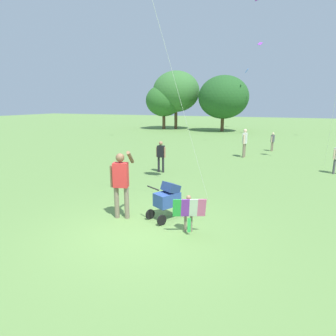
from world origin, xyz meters
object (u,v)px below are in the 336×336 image
at_px(person_red_shirt, 273,140).
at_px(stroller, 168,197).
at_px(person_adult_flyer, 121,180).
at_px(person_sitting_far, 161,154).
at_px(person_kid_running, 245,141).
at_px(child_with_butterfly_kite, 189,210).

bearing_deg(person_red_shirt, stroller, -98.60).
relative_size(stroller, person_red_shirt, 0.90).
distance_m(person_adult_flyer, person_red_shirt, 13.80).
relative_size(person_sitting_far, person_kid_running, 0.87).
relative_size(person_adult_flyer, person_sitting_far, 1.33).
distance_m(person_sitting_far, person_kid_running, 6.01).
bearing_deg(person_kid_running, child_with_butterfly_kite, -88.84).
height_order(child_with_butterfly_kite, person_adult_flyer, person_adult_flyer).
bearing_deg(person_adult_flyer, child_with_butterfly_kite, -4.99).
bearing_deg(person_adult_flyer, stroller, 20.24).
xyz_separation_m(child_with_butterfly_kite, person_kid_running, (-0.22, 10.71, 0.38)).
bearing_deg(person_kid_running, stroller, -93.32).
distance_m(person_red_shirt, person_kid_running, 3.21).
bearing_deg(stroller, person_red_shirt, 81.40).
height_order(person_sitting_far, person_kid_running, person_kid_running).
xyz_separation_m(stroller, person_kid_running, (0.59, 10.10, 0.36)).
height_order(child_with_butterfly_kite, person_sitting_far, person_sitting_far).
bearing_deg(person_sitting_far, stroller, -64.10).
distance_m(person_adult_flyer, person_kid_running, 10.68).
relative_size(child_with_butterfly_kite, person_adult_flyer, 0.50).
bearing_deg(child_with_butterfly_kite, person_kid_running, 91.16).
height_order(person_adult_flyer, stroller, person_adult_flyer).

